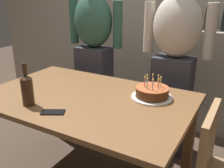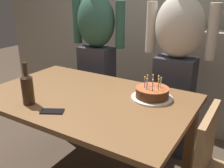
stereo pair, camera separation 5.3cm
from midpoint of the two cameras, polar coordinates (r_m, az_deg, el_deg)
The scene contains 8 objects.
back_wall at distance 3.09m, azimuth 12.61°, elevation 16.86°, with size 5.20×0.10×2.60m, color #9E9384.
dining_table at distance 1.88m, azimuth -4.97°, elevation -5.45°, with size 1.50×0.96×0.74m.
birthday_cake at distance 1.81m, azimuth 9.86°, elevation -2.11°, with size 0.29×0.29×0.16m.
wine_bottle at distance 1.76m, azimuth -17.72°, elevation -0.87°, with size 0.08×0.08×0.29m.
cell_phone at distance 1.64m, azimuth -12.44°, elevation -6.04°, with size 0.14×0.07×0.01m, color black.
person_man_bearded at distance 2.62m, azimuth -2.94°, elevation 7.34°, with size 0.61×0.27×1.66m.
person_woman_cardigan at distance 2.27m, azimuth 14.91°, elevation 4.64°, with size 0.61×0.27×1.66m.
shelf_cabinet at distance 2.86m, azimuth 22.04°, elevation 0.36°, with size 0.76×0.30×1.35m.
Camera 2 is at (1.04, -1.35, 1.46)m, focal length 40.55 mm.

